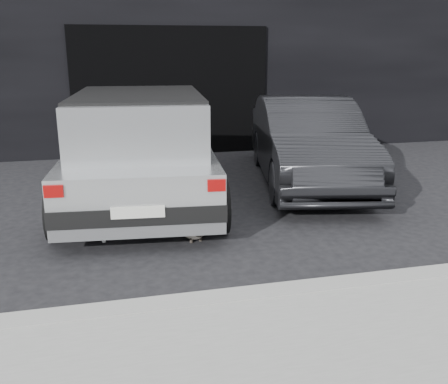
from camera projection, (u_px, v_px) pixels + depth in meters
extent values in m
plane|color=black|center=(140.00, 217.00, 6.66)|extent=(80.00, 80.00, 0.00)
cube|color=black|center=(159.00, 33.00, 11.78)|extent=(34.00, 4.00, 5.00)
cube|color=black|center=(171.00, 92.00, 10.24)|extent=(4.00, 0.10, 2.60)
cube|color=gray|center=(275.00, 295.00, 4.43)|extent=(18.00, 0.25, 0.12)
cube|color=gray|center=(334.00, 380.00, 3.32)|extent=(18.00, 2.20, 0.11)
cube|color=#BCBFC1|center=(142.00, 164.00, 7.31)|extent=(2.31, 4.43, 0.68)
cube|color=#BCBFC1|center=(139.00, 120.00, 6.91)|extent=(1.94, 2.99, 0.68)
cube|color=black|center=(139.00, 120.00, 6.91)|extent=(1.94, 2.88, 0.55)
cube|color=black|center=(138.00, 215.00, 5.38)|extent=(1.93, 0.36, 0.20)
cube|color=black|center=(144.00, 145.00, 9.29)|extent=(1.93, 0.36, 0.20)
cube|color=silver|center=(138.00, 212.00, 5.28)|extent=(0.57, 0.07, 0.13)
cube|color=#8C0707|center=(53.00, 191.00, 5.10)|extent=(0.20, 0.05, 0.13)
cube|color=#8C0707|center=(217.00, 185.00, 5.32)|extent=(0.20, 0.05, 0.13)
cube|color=black|center=(138.00, 94.00, 6.81)|extent=(1.91, 2.71, 0.03)
cylinder|color=black|center=(59.00, 213.00, 5.79)|extent=(0.30, 0.68, 0.66)
cylinder|color=slate|center=(47.00, 214.00, 5.77)|extent=(0.06, 0.36, 0.36)
cylinder|color=black|center=(218.00, 207.00, 6.04)|extent=(0.30, 0.68, 0.66)
cylinder|color=slate|center=(228.00, 206.00, 6.05)|extent=(0.06, 0.36, 0.36)
cylinder|color=black|center=(90.00, 158.00, 8.65)|extent=(0.30, 0.68, 0.66)
cylinder|color=slate|center=(82.00, 159.00, 8.63)|extent=(0.06, 0.36, 0.36)
cylinder|color=black|center=(197.00, 155.00, 8.89)|extent=(0.30, 0.68, 0.66)
cylinder|color=slate|center=(204.00, 155.00, 8.91)|extent=(0.06, 0.36, 0.36)
imported|color=black|center=(308.00, 142.00, 8.17)|extent=(2.30, 4.44, 1.39)
ellipsoid|color=beige|center=(191.00, 230.00, 5.91)|extent=(0.34, 0.51, 0.18)
ellipsoid|color=beige|center=(195.00, 231.00, 5.80)|extent=(0.24, 0.24, 0.17)
ellipsoid|color=black|center=(199.00, 232.00, 5.69)|extent=(0.16, 0.15, 0.12)
sphere|color=black|center=(201.00, 234.00, 5.65)|extent=(0.05, 0.05, 0.05)
cone|color=black|center=(202.00, 227.00, 5.70)|extent=(0.05, 0.06, 0.06)
cone|color=black|center=(196.00, 228.00, 5.67)|extent=(0.05, 0.06, 0.06)
cylinder|color=black|center=(200.00, 239.00, 5.84)|extent=(0.04, 0.04, 0.06)
cylinder|color=black|center=(191.00, 240.00, 5.78)|extent=(0.04, 0.04, 0.06)
cylinder|color=black|center=(191.00, 231.00, 6.07)|extent=(0.04, 0.04, 0.06)
cylinder|color=black|center=(182.00, 233.00, 6.02)|extent=(0.04, 0.04, 0.06)
cylinder|color=black|center=(183.00, 226.00, 6.13)|extent=(0.17, 0.23, 0.08)
ellipsoid|color=silver|center=(115.00, 224.00, 5.89)|extent=(0.60, 0.40, 0.24)
ellipsoid|color=silver|center=(126.00, 220.00, 5.94)|extent=(0.29, 0.29, 0.20)
ellipsoid|color=silver|center=(137.00, 212.00, 5.98)|extent=(0.17, 0.18, 0.14)
sphere|color=silver|center=(142.00, 212.00, 6.01)|extent=(0.06, 0.06, 0.06)
cone|color=silver|center=(135.00, 206.00, 5.99)|extent=(0.07, 0.06, 0.07)
cone|color=silver|center=(137.00, 208.00, 5.93)|extent=(0.07, 0.06, 0.07)
cylinder|color=silver|center=(127.00, 228.00, 6.05)|extent=(0.04, 0.04, 0.14)
cylinder|color=silver|center=(131.00, 232.00, 5.93)|extent=(0.04, 0.04, 0.14)
cylinder|color=silver|center=(101.00, 233.00, 5.90)|extent=(0.04, 0.04, 0.14)
cylinder|color=silver|center=(104.00, 237.00, 5.79)|extent=(0.04, 0.04, 0.14)
cylinder|color=silver|center=(90.00, 232.00, 5.77)|extent=(0.27, 0.20, 0.09)
ellipsoid|color=gray|center=(107.00, 224.00, 5.81)|extent=(0.23, 0.19, 0.10)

